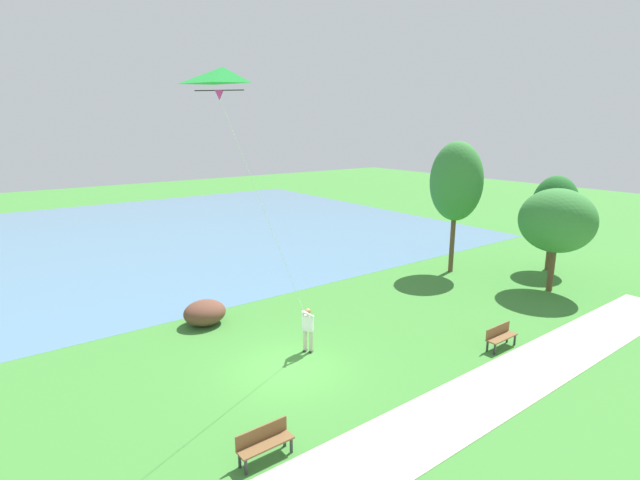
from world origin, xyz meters
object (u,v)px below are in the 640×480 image
person_kite_flyer (308,326)px  park_bench_near_walkway (264,441)px  park_bench_far_walkway (500,335)px  tree_lakeside_near (456,182)px  tree_treeline_left (557,221)px  lakeside_shrub (205,313)px  flying_kite (224,89)px  tree_lakeside_far (555,208)px

person_kite_flyer → park_bench_near_walkway: bearing=-46.0°
park_bench_far_walkway → tree_lakeside_near: size_ratio=0.20×
person_kite_flyer → park_bench_near_walkway: 6.08m
tree_treeline_left → lakeside_shrub: tree_treeline_left is taller
flying_kite → lakeside_shrub: flying_kite is taller
park_bench_far_walkway → tree_treeline_left: bearing=106.0°
person_kite_flyer → tree_lakeside_near: 13.81m
park_bench_far_walkway → tree_lakeside_far: size_ratio=0.27×
person_kite_flyer → park_bench_far_walkway: (4.15, 6.14, -0.54)m
person_kite_flyer → lakeside_shrub: (-4.76, -2.06, -0.52)m
flying_kite → lakeside_shrub: bearing=162.9°
person_kite_flyer → tree_lakeside_far: size_ratio=0.33×
park_bench_near_walkway → lakeside_shrub: size_ratio=0.82×
park_bench_near_walkway → tree_treeline_left: (-2.35, 18.46, 3.18)m
park_bench_far_walkway → tree_treeline_left: size_ratio=0.28×
park_bench_near_walkway → tree_lakeside_far: (-4.31, 22.00, 3.22)m
flying_kite → park_bench_near_walkway: 8.76m
park_bench_far_walkway → tree_treeline_left: (-2.29, 7.96, 3.18)m
tree_lakeside_near → tree_treeline_left: bearing=14.9°
park_bench_far_walkway → park_bench_near_walkway: bearing=-89.7°
person_kite_flyer → tree_lakeside_far: (-0.10, 17.64, 2.69)m
tree_lakeside_near → lakeside_shrub: (-1.39, -14.76, -4.74)m
tree_lakeside_near → lakeside_shrub: tree_lakeside_near is taller
tree_lakeside_far → person_kite_flyer: bearing=-89.7°
person_kite_flyer → park_bench_far_walkway: 7.43m
park_bench_far_walkway → tree_lakeside_near: bearing=138.9°
tree_treeline_left → lakeside_shrub: 17.75m
person_kite_flyer → tree_treeline_left: bearing=82.5°
flying_kite → tree_lakeside_near: (-6.37, 17.15, -3.91)m
tree_lakeside_far → tree_lakeside_near: tree_lakeside_near is taller
tree_lakeside_far → park_bench_near_walkway: bearing=-78.9°
flying_kite → tree_lakeside_near: size_ratio=1.04×
tree_lakeside_far → lakeside_shrub: tree_lakeside_far is taller
lakeside_shrub → tree_lakeside_far: bearing=76.7°
tree_treeline_left → tree_lakeside_near: size_ratio=0.71×
person_kite_flyer → flying_kite: (3.00, -4.45, 8.14)m
tree_lakeside_far → tree_lakeside_near: bearing=-123.6°
person_kite_flyer → tree_lakeside_near: tree_lakeside_near is taller
tree_lakeside_far → tree_treeline_left: size_ratio=1.05×
tree_lakeside_far → tree_treeline_left: tree_lakeside_far is taller
flying_kite → tree_lakeside_near: 18.71m
person_kite_flyer → park_bench_near_walkway: (4.21, -4.36, -0.54)m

